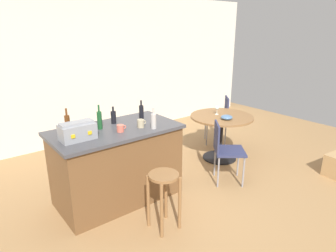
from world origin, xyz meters
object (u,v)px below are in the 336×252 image
at_px(dining_table, 221,126).
at_px(cup_0, 141,123).
at_px(cup_1, 120,128).
at_px(folding_chair_near, 220,116).
at_px(bottle_4, 100,120).
at_px(bottle_2, 154,121).
at_px(serving_bowl, 227,117).
at_px(toolbox, 77,131).
at_px(wine_glass, 217,108).
at_px(wooden_stool, 164,189).
at_px(bottle_3, 141,112).
at_px(kitchen_island, 117,164).
at_px(bottle_0, 113,117).
at_px(bottle_1, 68,124).
at_px(folding_chair_far, 225,148).

distance_m(dining_table, cup_0, 1.72).
height_order(dining_table, cup_1, cup_1).
relative_size(folding_chair_near, bottle_4, 3.01).
height_order(bottle_2, serving_bowl, bottle_2).
distance_m(folding_chair_near, toolbox, 3.05).
bearing_deg(wine_glass, wooden_stool, -152.03).
bearing_deg(bottle_2, bottle_3, 75.51).
relative_size(wooden_stool, bottle_4, 2.19).
height_order(kitchen_island, wooden_stool, kitchen_island).
xyz_separation_m(bottle_0, wine_glass, (1.84, -0.05, -0.17)).
bearing_deg(wooden_stool, cup_0, 75.64).
bearing_deg(wooden_stool, bottle_1, 119.94).
relative_size(bottle_2, bottle_4, 0.86).
height_order(wooden_stool, bottle_1, bottle_1).
xyz_separation_m(folding_chair_far, cup_1, (-1.38, 0.39, 0.47)).
xyz_separation_m(kitchen_island, bottle_4, (-0.15, 0.09, 0.58)).
distance_m(bottle_0, cup_1, 0.35).
xyz_separation_m(folding_chair_far, bottle_0, (-1.29, 0.73, 0.51)).
distance_m(folding_chair_near, cup_1, 2.59).
distance_m(toolbox, serving_bowl, 2.34).
bearing_deg(bottle_0, cup_0, -62.02).
xyz_separation_m(folding_chair_near, cup_1, (-2.46, -0.69, 0.45)).
xyz_separation_m(wooden_stool, bottle_2, (0.26, 0.54, 0.57)).
xyz_separation_m(toolbox, serving_bowl, (2.32, -0.07, -0.26)).
bearing_deg(cup_1, bottle_1, 145.93).
xyz_separation_m(kitchen_island, cup_0, (0.27, -0.15, 0.52)).
distance_m(bottle_4, cup_0, 0.49).
height_order(kitchen_island, bottle_1, bottle_1).
distance_m(wooden_stool, bottle_3, 1.19).
xyz_separation_m(bottle_1, bottle_3, (0.96, -0.05, -0.02)).
height_order(folding_chair_near, bottle_4, bottle_4).
relative_size(bottle_4, cup_0, 2.47).
bearing_deg(kitchen_island, toolbox, -170.39).
distance_m(bottle_1, cup_1, 0.60).
height_order(bottle_4, serving_bowl, bottle_4).
bearing_deg(toolbox, bottle_3, 13.18).
bearing_deg(bottle_3, toolbox, -166.82).
height_order(folding_chair_near, bottle_3, bottle_3).
distance_m(kitchen_island, folding_chair_far, 1.48).
relative_size(folding_chair_near, toolbox, 2.43).
relative_size(dining_table, wine_glass, 7.00).
distance_m(wooden_stool, folding_chair_far, 1.32).
bearing_deg(bottle_2, kitchen_island, 140.61).
bearing_deg(folding_chair_near, folding_chair_far, -134.91).
height_order(folding_chair_far, toolbox, toolbox).
bearing_deg(bottle_0, folding_chair_near, 8.55).
height_order(toolbox, wine_glass, toolbox).
height_order(wooden_stool, cup_1, cup_1).
relative_size(cup_0, wine_glass, 0.83).
relative_size(bottle_0, bottle_2, 0.85).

